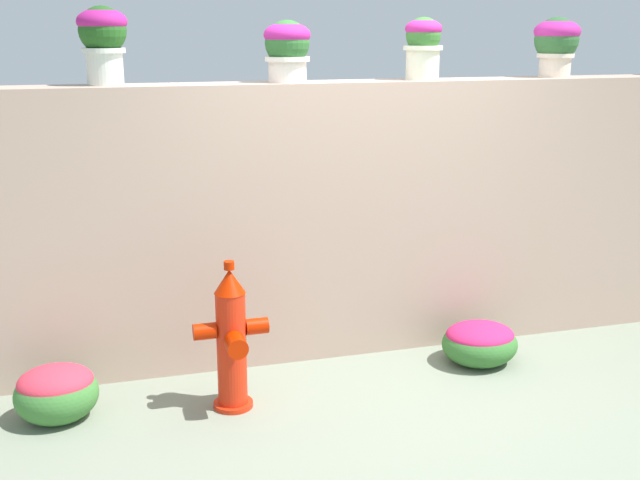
% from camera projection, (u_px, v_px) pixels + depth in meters
% --- Properties ---
extents(ground_plane, '(24.00, 24.00, 0.00)m').
position_uv_depth(ground_plane, '(403.00, 404.00, 4.84)').
color(ground_plane, gray).
extents(stone_wall, '(5.90, 0.36, 1.88)m').
position_uv_depth(stone_wall, '(353.00, 219.00, 5.51)').
color(stone_wall, tan).
rests_on(stone_wall, ground).
extents(potted_plant_1, '(0.30, 0.30, 0.47)m').
position_uv_depth(potted_plant_1, '(103.00, 36.00, 4.79)').
color(potted_plant_1, silver).
rests_on(potted_plant_1, stone_wall).
extents(potted_plant_2, '(0.30, 0.30, 0.39)m').
position_uv_depth(potted_plant_2, '(287.00, 47.00, 5.08)').
color(potted_plant_2, silver).
rests_on(potted_plant_2, stone_wall).
extents(potted_plant_3, '(0.27, 0.27, 0.41)m').
position_uv_depth(potted_plant_3, '(423.00, 44.00, 5.33)').
color(potted_plant_3, beige).
rests_on(potted_plant_3, stone_wall).
extents(potted_plant_4, '(0.33, 0.33, 0.42)m').
position_uv_depth(potted_plant_4, '(556.00, 41.00, 5.65)').
color(potted_plant_4, beige).
rests_on(potted_plant_4, stone_wall).
extents(fire_hydrant, '(0.45, 0.36, 0.92)m').
position_uv_depth(fire_hydrant, '(232.00, 341.00, 4.70)').
color(fire_hydrant, red).
rests_on(fire_hydrant, ground).
extents(flower_bush_left, '(0.52, 0.47, 0.30)m').
position_uv_depth(flower_bush_left, '(480.00, 341.00, 5.42)').
color(flower_bush_left, '#377330').
rests_on(flower_bush_left, ground).
extents(flower_bush_right, '(0.48, 0.43, 0.34)m').
position_uv_depth(flower_bush_right, '(56.00, 391.00, 4.62)').
color(flower_bush_right, '#3D7B35').
rests_on(flower_bush_right, ground).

